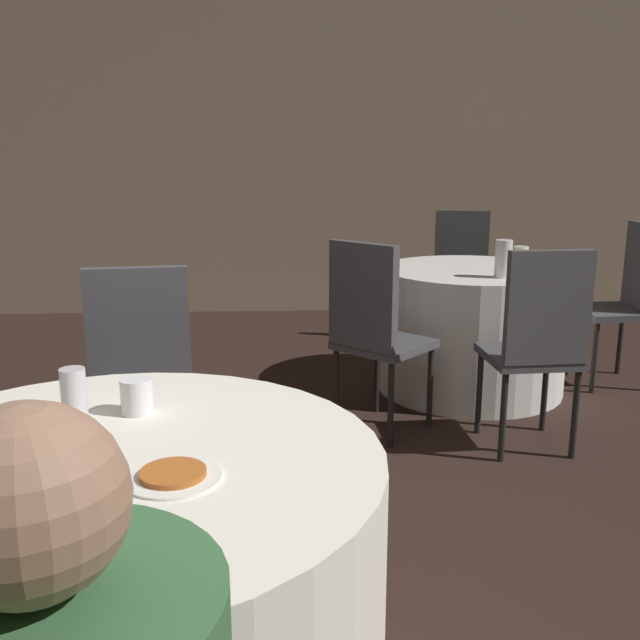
{
  "coord_description": "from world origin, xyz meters",
  "views": [
    {
      "loc": [
        0.18,
        -1.57,
        1.39
      ],
      "look_at": [
        0.3,
        0.81,
        0.82
      ],
      "focal_mm": 40.0,
      "sensor_mm": 36.0,
      "label": 1
    }
  ],
  "objects_px": {
    "chair_near_north": "(139,377)",
    "chair_far_north": "(461,267)",
    "bottle_far": "(503,259)",
    "chair_far_southwest": "(373,323)",
    "chair_far_south": "(539,335)",
    "table_near": "(115,602)",
    "soda_can_silver": "(74,391)",
    "pizza_plate_near": "(173,475)",
    "table_far": "(471,329)",
    "chair_far_east": "(629,290)"
  },
  "relations": [
    {
      "from": "chair_far_south",
      "to": "chair_far_southwest",
      "type": "relative_size",
      "value": 1.0
    },
    {
      "from": "chair_far_east",
      "to": "soda_can_silver",
      "type": "distance_m",
      "value": 3.48
    },
    {
      "from": "chair_far_southwest",
      "to": "chair_far_south",
      "type": "bearing_deg",
      "value": 23.72
    },
    {
      "from": "table_near",
      "to": "pizza_plate_near",
      "type": "distance_m",
      "value": 0.42
    },
    {
      "from": "chair_far_south",
      "to": "soda_can_silver",
      "type": "height_order",
      "value": "chair_far_south"
    },
    {
      "from": "soda_can_silver",
      "to": "chair_far_north",
      "type": "bearing_deg",
      "value": 60.25
    },
    {
      "from": "chair_far_south",
      "to": "pizza_plate_near",
      "type": "xyz_separation_m",
      "value": [
        -1.39,
        -1.68,
        0.15
      ]
    },
    {
      "from": "chair_near_north",
      "to": "chair_far_north",
      "type": "relative_size",
      "value": 1.0
    },
    {
      "from": "chair_near_north",
      "to": "chair_far_southwest",
      "type": "relative_size",
      "value": 1.0
    },
    {
      "from": "chair_far_north",
      "to": "chair_far_east",
      "type": "xyz_separation_m",
      "value": [
        0.79,
        -0.9,
        0.0
      ]
    },
    {
      "from": "chair_near_north",
      "to": "soda_can_silver",
      "type": "height_order",
      "value": "chair_near_north"
    },
    {
      "from": "pizza_plate_near",
      "to": "chair_far_south",
      "type": "bearing_deg",
      "value": 50.32
    },
    {
      "from": "soda_can_silver",
      "to": "bottle_far",
      "type": "xyz_separation_m",
      "value": [
        1.73,
        1.94,
        0.04
      ]
    },
    {
      "from": "table_near",
      "to": "soda_can_silver",
      "type": "relative_size",
      "value": 10.38
    },
    {
      "from": "chair_far_southwest",
      "to": "bottle_far",
      "type": "xyz_separation_m",
      "value": [
        0.75,
        0.39,
        0.25
      ]
    },
    {
      "from": "table_near",
      "to": "bottle_far",
      "type": "height_order",
      "value": "bottle_far"
    },
    {
      "from": "soda_can_silver",
      "to": "bottle_far",
      "type": "bearing_deg",
      "value": 48.35
    },
    {
      "from": "chair_far_south",
      "to": "chair_far_north",
      "type": "xyz_separation_m",
      "value": [
        0.12,
        1.91,
        0.0
      ]
    },
    {
      "from": "chair_near_north",
      "to": "chair_far_southwest",
      "type": "bearing_deg",
      "value": -147.37
    },
    {
      "from": "chair_near_north",
      "to": "chair_far_east",
      "type": "relative_size",
      "value": 1.0
    },
    {
      "from": "chair_near_north",
      "to": "bottle_far",
      "type": "bearing_deg",
      "value": -152.39
    },
    {
      "from": "chair_far_east",
      "to": "bottle_far",
      "type": "bearing_deg",
      "value": 108.5
    },
    {
      "from": "chair_far_south",
      "to": "bottle_far",
      "type": "bearing_deg",
      "value": 84.91
    },
    {
      "from": "table_far",
      "to": "chair_far_north",
      "type": "bearing_deg",
      "value": 79.98
    },
    {
      "from": "chair_far_southwest",
      "to": "chair_far_east",
      "type": "height_order",
      "value": "same"
    },
    {
      "from": "pizza_plate_near",
      "to": "soda_can_silver",
      "type": "distance_m",
      "value": 0.51
    },
    {
      "from": "chair_far_south",
      "to": "pizza_plate_near",
      "type": "distance_m",
      "value": 2.19
    },
    {
      "from": "chair_far_north",
      "to": "soda_can_silver",
      "type": "xyz_separation_m",
      "value": [
        -1.82,
        -3.19,
        0.21
      ]
    },
    {
      "from": "table_far",
      "to": "pizza_plate_near",
      "type": "xyz_separation_m",
      "value": [
        -1.34,
        -2.64,
        0.37
      ]
    },
    {
      "from": "chair_far_southwest",
      "to": "pizza_plate_near",
      "type": "xyz_separation_m",
      "value": [
        -0.67,
        -1.95,
        0.15
      ]
    },
    {
      "from": "chair_far_southwest",
      "to": "pizza_plate_near",
      "type": "bearing_deg",
      "value": -64.28
    },
    {
      "from": "bottle_far",
      "to": "pizza_plate_near",
      "type": "bearing_deg",
      "value": -121.23
    },
    {
      "from": "pizza_plate_near",
      "to": "soda_can_silver",
      "type": "relative_size",
      "value": 1.68
    },
    {
      "from": "table_near",
      "to": "soda_can_silver",
      "type": "height_order",
      "value": "soda_can_silver"
    },
    {
      "from": "chair_far_southwest",
      "to": "soda_can_silver",
      "type": "relative_size",
      "value": 7.99
    },
    {
      "from": "table_near",
      "to": "bottle_far",
      "type": "relative_size",
      "value": 6.23
    },
    {
      "from": "chair_near_north",
      "to": "pizza_plate_near",
      "type": "bearing_deg",
      "value": 97.44
    },
    {
      "from": "table_far",
      "to": "pizza_plate_near",
      "type": "bearing_deg",
      "value": -117.01
    },
    {
      "from": "chair_far_south",
      "to": "soda_can_silver",
      "type": "distance_m",
      "value": 2.14
    },
    {
      "from": "chair_far_east",
      "to": "bottle_far",
      "type": "relative_size",
      "value": 4.79
    },
    {
      "from": "table_far",
      "to": "chair_far_southwest",
      "type": "xyz_separation_m",
      "value": [
        -0.68,
        -0.68,
        0.21
      ]
    },
    {
      "from": "chair_far_north",
      "to": "bottle_far",
      "type": "relative_size",
      "value": 4.79
    },
    {
      "from": "pizza_plate_near",
      "to": "bottle_far",
      "type": "bearing_deg",
      "value": 58.77
    },
    {
      "from": "soda_can_silver",
      "to": "chair_far_east",
      "type": "bearing_deg",
      "value": 41.22
    },
    {
      "from": "chair_far_southwest",
      "to": "bottle_far",
      "type": "distance_m",
      "value": 0.88
    },
    {
      "from": "chair_far_southwest",
      "to": "pizza_plate_near",
      "type": "relative_size",
      "value": 4.74
    },
    {
      "from": "table_far",
      "to": "bottle_far",
      "type": "distance_m",
      "value": 0.56
    },
    {
      "from": "chair_near_north",
      "to": "chair_far_south",
      "type": "relative_size",
      "value": 1.0
    },
    {
      "from": "table_near",
      "to": "pizza_plate_near",
      "type": "xyz_separation_m",
      "value": [
        0.17,
        -0.1,
        0.37
      ]
    },
    {
      "from": "table_near",
      "to": "bottle_far",
      "type": "bearing_deg",
      "value": 54.62
    }
  ]
}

